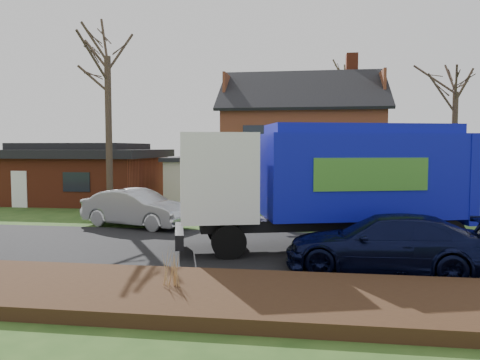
# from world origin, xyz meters

# --- Properties ---
(ground) EXTENTS (120.00, 120.00, 0.00)m
(ground) POSITION_xyz_m (0.00, 0.00, 0.00)
(ground) COLOR #254617
(ground) RESTS_ON ground
(road) EXTENTS (80.00, 7.00, 0.02)m
(road) POSITION_xyz_m (0.00, 0.00, 0.01)
(road) COLOR black
(road) RESTS_ON ground
(mulch_verge) EXTENTS (80.00, 3.50, 0.30)m
(mulch_verge) POSITION_xyz_m (0.00, -5.30, 0.15)
(mulch_verge) COLOR black
(mulch_verge) RESTS_ON ground
(main_house) EXTENTS (12.95, 8.95, 9.26)m
(main_house) POSITION_xyz_m (1.49, 13.91, 4.03)
(main_house) COLOR beige
(main_house) RESTS_ON ground
(ranch_house) EXTENTS (9.80, 8.20, 3.70)m
(ranch_house) POSITION_xyz_m (-12.00, 13.00, 1.81)
(ranch_house) COLOR maroon
(ranch_house) RESTS_ON ground
(garbage_truck) EXTENTS (10.16, 5.20, 4.21)m
(garbage_truck) POSITION_xyz_m (3.11, 0.73, 2.43)
(garbage_truck) COLOR black
(garbage_truck) RESTS_ON ground
(silver_sedan) EXTENTS (5.21, 3.12, 1.62)m
(silver_sedan) POSITION_xyz_m (-4.98, 3.95, 0.81)
(silver_sedan) COLOR #9A9EA2
(silver_sedan) RESTS_ON ground
(navy_wagon) EXTENTS (5.63, 2.67, 1.58)m
(navy_wagon) POSITION_xyz_m (4.48, -2.09, 0.79)
(navy_wagon) COLOR black
(navy_wagon) RESTS_ON ground
(tree_front_west) EXTENTS (3.77, 3.77, 11.19)m
(tree_front_west) POSITION_xyz_m (-7.78, 7.54, 9.22)
(tree_front_west) COLOR #3E3125
(tree_front_west) RESTS_ON ground
(tree_front_east) EXTENTS (3.20, 3.20, 8.88)m
(tree_front_east) POSITION_xyz_m (9.66, 9.69, 7.22)
(tree_front_east) COLOR #3B2D23
(tree_front_east) RESTS_ON ground
(tree_back) EXTENTS (3.64, 3.64, 11.52)m
(tree_back) POSITION_xyz_m (5.12, 21.16, 9.60)
(tree_back) COLOR #3D3325
(tree_back) RESTS_ON ground
(grass_clump_mid) EXTENTS (0.30, 0.25, 0.84)m
(grass_clump_mid) POSITION_xyz_m (-0.67, -5.21, 0.72)
(grass_clump_mid) COLOR #A77C4A
(grass_clump_mid) RESTS_ON mulch_verge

